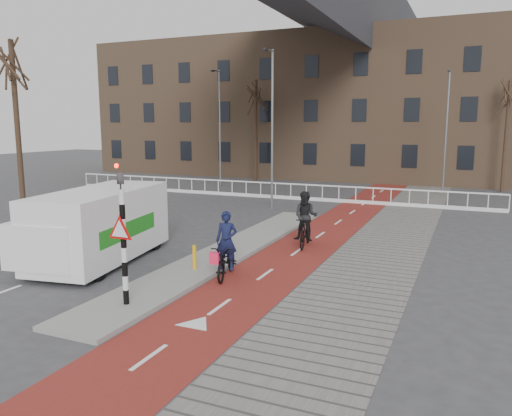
% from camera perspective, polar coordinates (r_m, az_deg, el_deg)
% --- Properties ---
extents(ground, '(120.00, 120.00, 0.00)m').
position_cam_1_polar(ground, '(14.35, -7.68, -9.01)').
color(ground, '#38383A').
rests_on(ground, ground).
extents(bike_lane, '(2.50, 60.00, 0.01)m').
position_cam_1_polar(bike_lane, '(22.78, 8.76, -2.06)').
color(bike_lane, maroon).
rests_on(bike_lane, ground).
extents(sidewalk, '(3.00, 60.00, 0.01)m').
position_cam_1_polar(sidewalk, '(22.26, 15.75, -2.59)').
color(sidewalk, slate).
rests_on(sidewalk, ground).
extents(curb_island, '(1.80, 16.00, 0.12)m').
position_cam_1_polar(curb_island, '(18.02, -3.01, -4.88)').
color(curb_island, gray).
rests_on(curb_island, ground).
extents(traffic_signal, '(0.80, 0.80, 3.68)m').
position_cam_1_polar(traffic_signal, '(12.56, -15.00, -2.52)').
color(traffic_signal, black).
rests_on(traffic_signal, curb_island).
extents(bollard, '(0.12, 0.12, 0.75)m').
position_cam_1_polar(bollard, '(15.58, -7.05, -5.60)').
color(bollard, '#F4AA0D').
rests_on(bollard, curb_island).
extents(cyclist_near, '(1.09, 2.03, 2.01)m').
position_cam_1_polar(cyclist_near, '(14.97, -3.38, -5.43)').
color(cyclist_near, black).
rests_on(cyclist_near, bike_lane).
extents(cyclist_far, '(0.98, 2.02, 2.09)m').
position_cam_1_polar(cyclist_far, '(18.63, 5.69, -1.86)').
color(cyclist_far, black).
rests_on(cyclist_far, bike_lane).
extents(van, '(3.13, 5.91, 2.42)m').
position_cam_1_polar(van, '(17.32, -17.28, -1.78)').
color(van, white).
rests_on(van, ground).
extents(railing, '(28.00, 0.10, 0.99)m').
position_cam_1_polar(railing, '(31.35, 0.54, 1.78)').
color(railing, silver).
rests_on(railing, ground).
extents(townhouse_row, '(46.00, 10.00, 15.90)m').
position_cam_1_polar(townhouse_row, '(44.88, 10.70, 13.56)').
color(townhouse_row, '#7F6047').
rests_on(townhouse_row, ground).
extents(tree_left, '(0.25, 0.25, 8.42)m').
position_cam_1_polar(tree_left, '(26.56, -25.58, 7.90)').
color(tree_left, black).
rests_on(tree_left, ground).
extents(tree_mid, '(0.29, 0.29, 8.03)m').
position_cam_1_polar(tree_mid, '(40.52, -0.04, 8.79)').
color(tree_mid, black).
rests_on(tree_mid, ground).
extents(tree_right, '(0.22, 0.22, 7.38)m').
position_cam_1_polar(tree_right, '(37.48, 26.65, 7.23)').
color(tree_right, black).
rests_on(tree_right, ground).
extents(streetlight_near, '(0.12, 0.12, 8.40)m').
position_cam_1_polar(streetlight_near, '(26.95, 1.87, 8.81)').
color(streetlight_near, slate).
rests_on(streetlight_near, ground).
extents(streetlight_left, '(0.12, 0.12, 8.39)m').
position_cam_1_polar(streetlight_left, '(36.98, -4.15, 8.98)').
color(streetlight_left, slate).
rests_on(streetlight_left, ground).
extents(streetlight_right, '(0.12, 0.12, 7.88)m').
position_cam_1_polar(streetlight_right, '(34.17, 20.90, 7.92)').
color(streetlight_right, slate).
rests_on(streetlight_right, ground).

